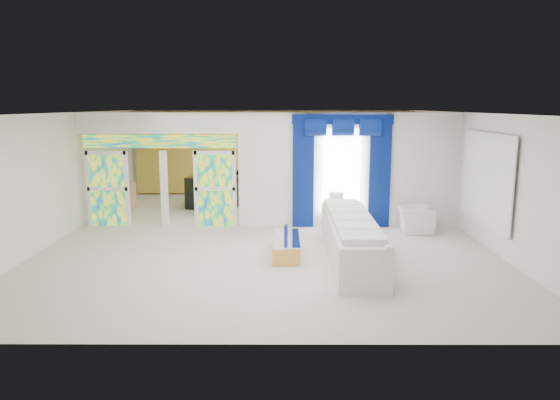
{
  "coord_description": "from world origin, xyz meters",
  "views": [
    {
      "loc": [
        0.33,
        -12.49,
        3.18
      ],
      "look_at": [
        0.3,
        -1.2,
        1.1
      ],
      "focal_mm": 33.13,
      "sensor_mm": 36.0,
      "label": 1
    }
  ],
  "objects_px": {
    "white_sofa": "(351,240)",
    "armchair": "(415,219)",
    "coffee_table": "(286,247)",
    "console_table": "(347,222)",
    "grand_piano": "(218,190)"
  },
  "relations": [
    {
      "from": "console_table",
      "to": "white_sofa",
      "type": "bearing_deg",
      "value": -95.62
    },
    {
      "from": "white_sofa",
      "to": "armchair",
      "type": "height_order",
      "value": "white_sofa"
    },
    {
      "from": "armchair",
      "to": "white_sofa",
      "type": "bearing_deg",
      "value": 144.95
    },
    {
      "from": "coffee_table",
      "to": "white_sofa",
      "type": "bearing_deg",
      "value": -12.53
    },
    {
      "from": "coffee_table",
      "to": "armchair",
      "type": "relative_size",
      "value": 1.7
    },
    {
      "from": "armchair",
      "to": "coffee_table",
      "type": "bearing_deg",
      "value": 126.48
    },
    {
      "from": "armchair",
      "to": "grand_piano",
      "type": "bearing_deg",
      "value": 60.49
    },
    {
      "from": "white_sofa",
      "to": "coffee_table",
      "type": "height_order",
      "value": "white_sofa"
    },
    {
      "from": "coffee_table",
      "to": "console_table",
      "type": "distance_m",
      "value": 2.87
    },
    {
      "from": "coffee_table",
      "to": "console_table",
      "type": "xyz_separation_m",
      "value": [
        1.61,
        2.37,
        0.01
      ]
    },
    {
      "from": "white_sofa",
      "to": "grand_piano",
      "type": "bearing_deg",
      "value": 121.09
    },
    {
      "from": "console_table",
      "to": "armchair",
      "type": "relative_size",
      "value": 1.2
    },
    {
      "from": "console_table",
      "to": "armchair",
      "type": "bearing_deg",
      "value": -9.12
    },
    {
      "from": "white_sofa",
      "to": "armchair",
      "type": "relative_size",
      "value": 4.4
    },
    {
      "from": "armchair",
      "to": "grand_piano",
      "type": "xyz_separation_m",
      "value": [
        -5.44,
        3.59,
        0.18
      ]
    }
  ]
}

